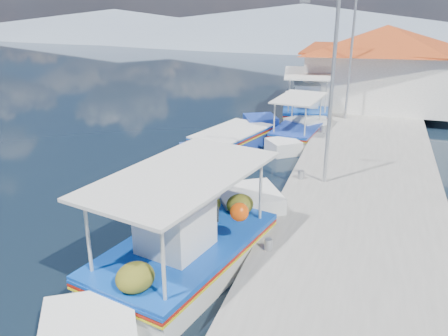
% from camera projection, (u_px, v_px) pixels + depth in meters
% --- Properties ---
extents(ground, '(160.00, 160.00, 0.00)m').
position_uv_depth(ground, '(177.00, 201.00, 15.59)').
color(ground, black).
rests_on(ground, ground).
extents(quay, '(5.00, 44.00, 0.50)m').
position_uv_depth(quay, '(367.00, 156.00, 19.13)').
color(quay, gray).
rests_on(quay, ground).
extents(bollards, '(0.20, 17.20, 0.30)m').
position_uv_depth(bollards, '(314.00, 147.00, 18.93)').
color(bollards, '#A5A8AD').
rests_on(bollards, quay).
extents(main_caique, '(3.85, 8.69, 2.93)m').
position_uv_depth(main_caique, '(186.00, 250.00, 11.49)').
color(main_caique, white).
rests_on(main_caique, ground).
extents(caique_green_canopy, '(2.25, 6.04, 2.27)m').
position_uv_depth(caique_green_canopy, '(297.00, 133.00, 21.99)').
color(caique_green_canopy, white).
rests_on(caique_green_canopy, ground).
extents(caique_blue_hull, '(3.30, 6.69, 1.24)m').
position_uv_depth(caique_blue_hull, '(232.00, 141.00, 20.84)').
color(caique_blue_hull, '#193697').
rests_on(caique_blue_hull, ground).
extents(caique_far, '(3.25, 7.96, 2.83)m').
position_uv_depth(caique_far, '(306.00, 109.00, 25.64)').
color(caique_far, white).
rests_on(caique_far, ground).
extents(harbor_building, '(10.49, 10.49, 4.40)m').
position_uv_depth(harbor_building, '(384.00, 64.00, 26.17)').
color(harbor_building, white).
rests_on(harbor_building, quay).
extents(lamp_post_near, '(1.21, 0.14, 6.00)m').
position_uv_depth(lamp_post_near, '(329.00, 83.00, 14.71)').
color(lamp_post_near, '#A5A8AD').
rests_on(lamp_post_near, quay).
extents(lamp_post_far, '(1.21, 0.14, 6.00)m').
position_uv_depth(lamp_post_far, '(349.00, 51.00, 22.72)').
color(lamp_post_far, '#A5A8AD').
rests_on(lamp_post_far, quay).
extents(mountain_ridge, '(171.40, 96.00, 5.50)m').
position_uv_depth(mountain_ridge, '(387.00, 29.00, 62.84)').
color(mountain_ridge, slate).
rests_on(mountain_ridge, ground).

